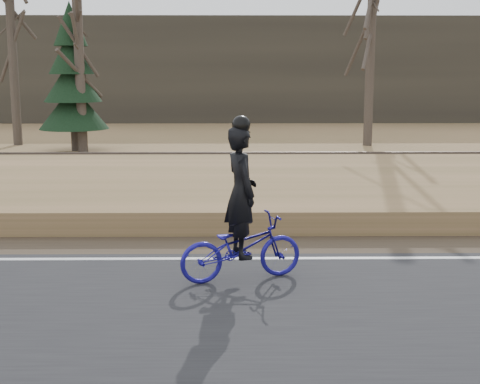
{
  "coord_description": "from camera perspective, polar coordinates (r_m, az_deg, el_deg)",
  "views": [
    {
      "loc": [
        1.54,
        -10.17,
        3.07
      ],
      "look_at": [
        1.66,
        0.5,
        1.1
      ],
      "focal_mm": 50.0,
      "sensor_mm": 36.0,
      "label": 1
    }
  ],
  "objects": [
    {
      "name": "embankment",
      "position": [
        14.73,
        -6.64,
        -0.76
      ],
      "size": [
        120.0,
        5.0,
        0.44
      ],
      "primitive_type": "cube",
      "color": "#97714D",
      "rests_on": "ground"
    },
    {
      "name": "ground",
      "position": [
        10.74,
        -8.92,
        -6.29
      ],
      "size": [
        120.0,
        120.0,
        0.0
      ],
      "primitive_type": "plane",
      "color": "#97714D",
      "rests_on": "ground"
    },
    {
      "name": "railroad",
      "position": [
        18.42,
        -5.45,
        2.49
      ],
      "size": [
        120.0,
        2.4,
        0.29
      ],
      "color": "black",
      "rests_on": "ballast"
    },
    {
      "name": "edge_line",
      "position": [
        10.91,
        -8.78,
        -5.66
      ],
      "size": [
        120.0,
        0.12,
        0.01
      ],
      "primitive_type": "cube",
      "color": "silver",
      "rests_on": "road"
    },
    {
      "name": "ballast",
      "position": [
        18.46,
        -5.43,
        1.55
      ],
      "size": [
        120.0,
        3.0,
        0.45
      ],
      "primitive_type": "cube",
      "color": "slate",
      "rests_on": "ground"
    },
    {
      "name": "conifer",
      "position": [
        26.02,
        -14.12,
        9.16
      ],
      "size": [
        2.6,
        2.6,
        5.53
      ],
      "color": "#483E35",
      "rests_on": "ground"
    },
    {
      "name": "bare_tree_center",
      "position": [
        27.62,
        11.16,
        13.98
      ],
      "size": [
        0.36,
        0.36,
        9.7
      ],
      "primitive_type": "cylinder",
      "color": "#483E35",
      "rests_on": "ground"
    },
    {
      "name": "cyclist",
      "position": [
        9.58,
        0.09,
        -3.06
      ],
      "size": [
        1.91,
        1.15,
        2.38
      ],
      "rotation": [
        0.0,
        0.0,
        1.88
      ],
      "color": "navy",
      "rests_on": "road"
    },
    {
      "name": "bare_tree_left",
      "position": [
        28.76,
        -18.9,
        12.4
      ],
      "size": [
        0.36,
        0.36,
        8.63
      ],
      "primitive_type": "cylinder",
      "color": "#483E35",
      "rests_on": "ground"
    },
    {
      "name": "road",
      "position": [
        8.4,
        -11.38,
        -10.99
      ],
      "size": [
        120.0,
        6.0,
        0.06
      ],
      "primitive_type": "cube",
      "color": "black",
      "rests_on": "ground"
    },
    {
      "name": "shoulder",
      "position": [
        11.88,
        -8.1,
        -4.53
      ],
      "size": [
        120.0,
        1.6,
        0.04
      ],
      "primitive_type": "cube",
      "color": "#473A2B",
      "rests_on": "ground"
    },
    {
      "name": "bare_tree_near_left",
      "position": [
        25.4,
        -13.52,
        10.11
      ],
      "size": [
        0.36,
        0.36,
        6.08
      ],
      "primitive_type": "cylinder",
      "color": "#483E35",
      "rests_on": "ground"
    },
    {
      "name": "treeline_backdrop",
      "position": [
        40.2,
        -2.9,
        10.36
      ],
      "size": [
        120.0,
        4.0,
        6.0
      ],
      "primitive_type": "cube",
      "color": "#383328",
      "rests_on": "ground"
    }
  ]
}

